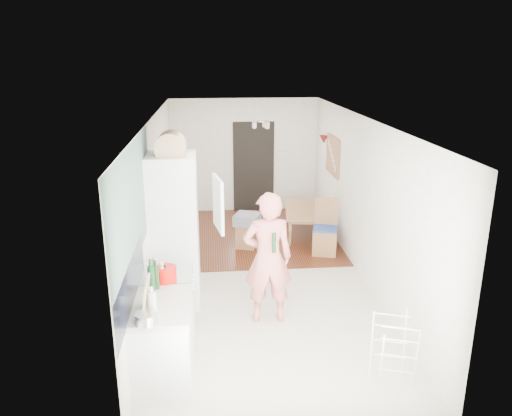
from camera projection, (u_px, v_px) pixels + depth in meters
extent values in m
cube|color=beige|center=(260.00, 275.00, 8.01)|extent=(3.20, 7.00, 0.01)
cube|color=#5D3217|center=(251.00, 235.00, 9.76)|extent=(3.20, 3.30, 0.01)
cube|color=slate|center=(133.00, 204.00, 5.42)|extent=(0.02, 3.00, 1.30)
cube|color=black|center=(131.00, 285.00, 5.10)|extent=(0.02, 1.90, 0.50)
cube|color=black|center=(254.00, 167.00, 11.04)|extent=(0.90, 0.04, 2.00)
cube|color=white|center=(163.00, 345.00, 5.34)|extent=(0.60, 0.90, 0.86)
cube|color=beige|center=(161.00, 306.00, 5.21)|extent=(0.62, 0.92, 0.06)
cube|color=white|center=(169.00, 310.00, 6.05)|extent=(0.60, 0.60, 0.88)
cube|color=#BAB9BC|center=(167.00, 275.00, 5.92)|extent=(0.60, 0.60, 0.04)
cube|color=white|center=(174.00, 232.00, 6.84)|extent=(0.66, 0.66, 2.15)
cube|color=white|center=(218.00, 204.00, 6.46)|extent=(0.14, 0.56, 0.70)
cube|color=white|center=(195.00, 198.00, 6.72)|extent=(0.02, 0.52, 0.66)
cube|color=tan|center=(333.00, 155.00, 9.49)|extent=(0.03, 0.90, 0.70)
cube|color=#9B7A46|center=(332.00, 155.00, 9.49)|extent=(0.00, 0.94, 0.74)
cone|color=maroon|center=(324.00, 139.00, 10.04)|extent=(0.18, 0.18, 0.16)
imported|color=#E87A6F|center=(268.00, 247.00, 6.39)|extent=(0.78, 0.52, 2.09)
imported|color=#9B7A46|center=(308.00, 224.00, 9.74)|extent=(0.85, 1.33, 0.44)
cube|color=gray|center=(247.00, 219.00, 9.01)|extent=(0.55, 0.55, 0.19)
cylinder|color=red|center=(165.00, 274.00, 5.70)|extent=(0.33, 0.33, 0.16)
cylinder|color=#BAB9BC|center=(146.00, 318.00, 4.81)|extent=(0.23, 0.23, 0.11)
cylinder|color=#143B19|center=(274.00, 243.00, 6.17)|extent=(0.05, 0.05, 0.25)
cylinder|color=#143B19|center=(151.00, 280.00, 5.37)|extent=(0.08, 0.08, 0.32)
cylinder|color=#143B19|center=(156.00, 277.00, 5.49)|extent=(0.07, 0.07, 0.27)
cylinder|color=beige|center=(152.00, 302.00, 4.99)|extent=(0.09, 0.09, 0.22)
cylinder|color=tan|center=(156.00, 272.00, 5.66)|extent=(0.07, 0.07, 0.24)
cylinder|color=tan|center=(162.00, 274.00, 5.67)|extent=(0.06, 0.06, 0.20)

